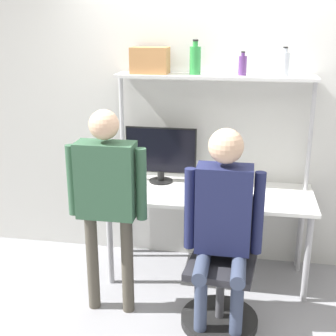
{
  "coord_description": "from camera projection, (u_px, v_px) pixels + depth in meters",
  "views": [
    {
      "loc": [
        0.29,
        -3.27,
        2.14
      ],
      "look_at": [
        -0.26,
        -0.13,
        1.11
      ],
      "focal_mm": 50.0,
      "sensor_mm": 36.0,
      "label": 1
    }
  ],
  "objects": [
    {
      "name": "shelf_unit",
      "position": [
        214.0,
        105.0,
        3.83
      ],
      "size": [
        1.61,
        0.29,
        1.7
      ],
      "color": "silver",
      "rests_on": "ground_plane"
    },
    {
      "name": "bottle_clear",
      "position": [
        284.0,
        64.0,
        3.64
      ],
      "size": [
        0.07,
        0.07,
        0.23
      ],
      "color": "silver",
      "rests_on": "shelf_unit"
    },
    {
      "name": "monitor",
      "position": [
        161.0,
        153.0,
        4.05
      ],
      "size": [
        0.62,
        0.21,
        0.49
      ],
      "color": "black",
      "rests_on": "desk"
    },
    {
      "name": "ground_plane",
      "position": [
        203.0,
        296.0,
        3.77
      ],
      "size": [
        12.0,
        12.0,
        0.0
      ],
      "primitive_type": "plane",
      "color": "gray"
    },
    {
      "name": "bottle_green",
      "position": [
        195.0,
        60.0,
        3.75
      ],
      "size": [
        0.09,
        0.09,
        0.27
      ],
      "color": "#2D8C3F",
      "rests_on": "shelf_unit"
    },
    {
      "name": "office_chair",
      "position": [
        221.0,
        285.0,
        3.38
      ],
      "size": [
        0.56,
        0.56,
        0.95
      ],
      "color": "black",
      "rests_on": "ground_plane"
    },
    {
      "name": "person_standing",
      "position": [
        107.0,
        189.0,
        3.32
      ],
      "size": [
        0.58,
        0.21,
        1.55
      ],
      "color": "#4C473D",
      "rests_on": "ground_plane"
    },
    {
      "name": "laptop",
      "position": [
        218.0,
        191.0,
        3.73
      ],
      "size": [
        0.34,
        0.22,
        0.22
      ],
      "color": "#BCBCC1",
      "rests_on": "desk"
    },
    {
      "name": "storage_box",
      "position": [
        150.0,
        60.0,
        3.82
      ],
      "size": [
        0.3,
        0.19,
        0.21
      ],
      "color": "#B27A47",
      "rests_on": "shelf_unit"
    },
    {
      "name": "bottle_purple",
      "position": [
        243.0,
        65.0,
        3.7
      ],
      "size": [
        0.06,
        0.06,
        0.19
      ],
      "color": "#593372",
      "rests_on": "shelf_unit"
    },
    {
      "name": "wall_back",
      "position": [
        215.0,
        114.0,
        4.04
      ],
      "size": [
        8.0,
        0.06,
        2.7
      ],
      "color": "silver",
      "rests_on": "ground_plane"
    },
    {
      "name": "cell_phone",
      "position": [
        254.0,
        201.0,
        3.67
      ],
      "size": [
        0.07,
        0.15,
        0.01
      ],
      "color": "black",
      "rests_on": "desk"
    },
    {
      "name": "person_seated",
      "position": [
        223.0,
        215.0,
        3.17
      ],
      "size": [
        0.54,
        0.48,
        1.46
      ],
      "color": "#38425B",
      "rests_on": "ground_plane"
    },
    {
      "name": "desk",
      "position": [
        209.0,
        201.0,
        3.9
      ],
      "size": [
        1.7,
        0.68,
        0.76
      ],
      "color": "silver",
      "rests_on": "ground_plane"
    }
  ]
}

